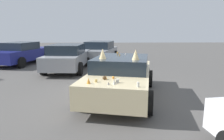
# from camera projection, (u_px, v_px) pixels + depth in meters

# --- Properties ---
(ground_plane) EXTENTS (60.00, 60.00, 0.00)m
(ground_plane) POSITION_uv_depth(u_px,v_px,m) (121.00, 96.00, 6.75)
(ground_plane) COLOR #514F4C
(art_car_decorated) EXTENTS (4.63, 2.75, 1.64)m
(art_car_decorated) POSITION_uv_depth(u_px,v_px,m) (121.00, 76.00, 6.63)
(art_car_decorated) COLOR beige
(art_car_decorated) RESTS_ON ground
(parked_sedan_behind_right) EXTENTS (4.42, 2.77, 1.42)m
(parked_sedan_behind_right) POSITION_uv_depth(u_px,v_px,m) (99.00, 51.00, 14.11)
(parked_sedan_behind_right) COLOR gray
(parked_sedan_behind_right) RESTS_ON ground
(parked_sedan_far_left) EXTENTS (4.47, 2.25, 1.44)m
(parked_sedan_far_left) POSITION_uv_depth(u_px,v_px,m) (68.00, 57.00, 11.01)
(parked_sedan_far_left) COLOR gray
(parked_sedan_far_left) RESTS_ON ground
(parked_sedan_behind_left) EXTENTS (4.79, 2.76, 1.44)m
(parked_sedan_behind_left) POSITION_uv_depth(u_px,v_px,m) (23.00, 53.00, 13.13)
(parked_sedan_behind_left) COLOR navy
(parked_sedan_behind_left) RESTS_ON ground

